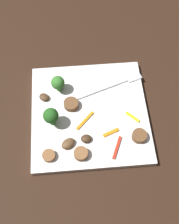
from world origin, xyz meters
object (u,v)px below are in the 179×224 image
Objects in this scene: plate at (90,114)px; sausage_slice_1 at (139,136)px; sausage_slice_3 at (71,104)px; broccoli_floret_0 at (51,116)px; sausage_slice_0 at (49,156)px; sausage_slice_2 at (81,154)px; pepper_strip_1 at (132,117)px; mushroom_2 at (68,144)px; mushroom_0 at (44,97)px; mushroom_1 at (86,139)px; broccoli_floret_1 at (58,83)px; pepper_strip_2 at (85,121)px; fork at (112,86)px; pepper_strip_3 at (117,148)px; pepper_strip_0 at (111,132)px.

sausage_slice_1 is (0.10, -0.07, 0.02)m from plate.
sausage_slice_1 is at bearing -32.11° from sausage_slice_3.
broccoli_floret_0 is 1.65× the size of sausage_slice_1.
sausage_slice_0 is 0.13m from sausage_slice_3.
sausage_slice_2 reaches higher than pepper_strip_1.
mushroom_0 is at bearing 112.84° from mushroom_2.
sausage_slice_0 is at bearing -157.85° from pepper_strip_1.
broccoli_floret_0 is 2.29× the size of mushroom_1.
mushroom_0 is (-0.03, -0.02, -0.02)m from broccoli_floret_1.
pepper_strip_2 is (-0.11, 0.00, -0.00)m from pepper_strip_1.
fork is 7.72× the size of mushroom_1.
sausage_slice_2 is 0.84× the size of pepper_strip_1.
broccoli_floret_0 is 1.70× the size of mushroom_2.
mushroom_1 is at bearing -51.16° from mushroom_0.
fork is 6.53× the size of sausage_slice_0.
mushroom_2 is at bearing -178.26° from sausage_slice_1.
pepper_strip_2 is (0.00, 0.04, -0.00)m from mushroom_1.
sausage_slice_0 reaches higher than plate.
pepper_strip_3 is at bearing -50.17° from sausage_slice_3.
sausage_slice_3 is 0.11m from pepper_strip_0.
mushroom_0 is 0.13m from mushroom_2.
mushroom_0 is 0.45× the size of pepper_strip_3.
sausage_slice_1 is 1.03× the size of mushroom_2.
broccoli_floret_0 is at bearing 125.92° from sausage_slice_2.
broccoli_floret_0 is at bearing 164.68° from pepper_strip_0.
pepper_strip_3 is at bearing -111.81° from fork.
broccoli_floret_1 is 1.50× the size of sausage_slice_2.
pepper_strip_0 is at bearing -52.35° from plate.
broccoli_floret_1 reaches higher than sausage_slice_0.
mushroom_2 reaches higher than plate.
pepper_strip_1 is at bearing 22.15° from sausage_slice_0.
sausage_slice_3 is at bearing 154.82° from plate.
broccoli_floret_1 reaches higher than pepper_strip_3.
broccoli_floret_0 is 0.10m from sausage_slice_2.
pepper_strip_3 is at bearing -27.51° from broccoli_floret_0.
fork is 0.18m from sausage_slice_2.
sausage_slice_1 is 0.15m from mushroom_2.
sausage_slice_1 reaches higher than mushroom_2.
pepper_strip_3 is (-0.01, -0.15, 0.00)m from fork.
mushroom_2 is 0.09m from pepper_strip_0.
pepper_strip_0 is 1.04× the size of pepper_strip_1.
pepper_strip_0 is at bearing 33.29° from sausage_slice_2.
broccoli_floret_1 is 1.26× the size of pepper_strip_1.
broccoli_floret_0 is 1.17× the size of broccoli_floret_1.
sausage_slice_2 is 0.08m from pepper_strip_3.
sausage_slice_1 reaches higher than mushroom_1.
pepper_strip_3 is (0.05, -0.09, 0.01)m from plate.
plate is 0.07m from mushroom_1.
sausage_slice_1 is at bearing -34.61° from plate.
sausage_slice_0 reaches higher than pepper_strip_3.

